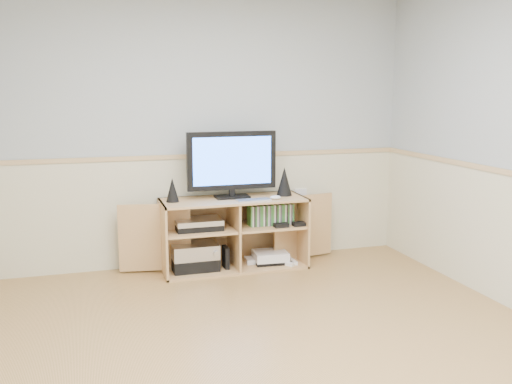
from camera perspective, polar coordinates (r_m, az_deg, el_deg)
room at (r=3.25m, az=0.79°, el=2.89°), size 4.04×4.54×2.54m
media_cabinet at (r=5.31m, az=-2.40°, el=-3.94°), size 2.06×0.49×0.65m
monitor at (r=5.18m, az=-2.43°, el=2.98°), size 0.82×0.18×0.61m
speaker_left at (r=5.07m, az=-8.36°, el=0.21°), size 0.12×0.12×0.21m
speaker_right at (r=5.32m, az=2.85°, el=1.07°), size 0.14×0.14×0.27m
keyboard at (r=5.09m, az=-0.22°, el=-0.80°), size 0.30×0.13×0.01m
mouse at (r=5.15m, az=1.96°, el=-0.54°), size 0.11×0.08×0.04m
av_components at (r=5.21m, az=-5.99°, el=-5.57°), size 0.51×0.31×0.47m
game_consoles at (r=5.40m, az=1.30°, el=-6.55°), size 0.45×0.30×0.11m
game_cases at (r=5.29m, az=1.46°, el=-2.26°), size 0.42×0.14×0.19m
wall_outlet at (r=5.66m, az=4.46°, el=-0.28°), size 0.12×0.03×0.12m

